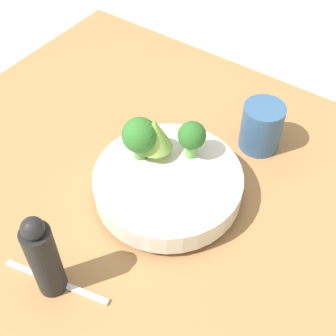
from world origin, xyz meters
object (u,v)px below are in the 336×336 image
cup (262,127)px  bowl (168,184)px  pepper_mill (43,257)px  fork (57,282)px

cup → bowl: bearing=-109.1°
bowl → pepper_mill: (-0.05, -0.26, 0.05)m
cup → pepper_mill: pepper_mill is taller
fork → pepper_mill: bearing=-107.0°
pepper_mill → cup: bearing=75.6°
bowl → pepper_mill: bearing=-100.2°
pepper_mill → fork: 0.08m
bowl → pepper_mill: pepper_mill is taller
bowl → fork: size_ratio=1.46×
bowl → pepper_mill: size_ratio=1.53×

